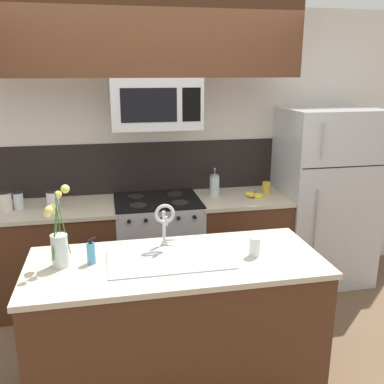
{
  "coord_description": "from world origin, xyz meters",
  "views": [
    {
      "loc": [
        -0.42,
        -2.75,
        2.04
      ],
      "look_at": [
        0.19,
        0.27,
        1.16
      ],
      "focal_mm": 40.0,
      "sensor_mm": 36.0,
      "label": 1
    }
  ],
  "objects": [
    {
      "name": "dish_soap_bottle",
      "position": [
        -0.55,
        -0.3,
        0.98
      ],
      "size": [
        0.06,
        0.05,
        0.16
      ],
      "color": "#4C93C6",
      "rests_on": "island_counter"
    },
    {
      "name": "storage_jar_tall",
      "position": [
        -1.27,
        0.89,
        0.99
      ],
      "size": [
        0.11,
        0.11,
        0.17
      ],
      "color": "silver",
      "rests_on": "back_counter_left"
    },
    {
      "name": "coffee_tin",
      "position": [
        1.05,
        0.95,
        0.97
      ],
      "size": [
        0.08,
        0.08,
        0.11
      ],
      "primitive_type": "cylinder",
      "color": "gold",
      "rests_on": "back_counter_right"
    },
    {
      "name": "upper_cabinet_band",
      "position": [
        -0.09,
        0.85,
        2.28
      ],
      "size": [
        2.57,
        0.34,
        0.6
      ],
      "primitive_type": "cube",
      "color": "#4C2B19"
    },
    {
      "name": "rear_partition",
      "position": [
        0.3,
        1.28,
        1.3
      ],
      "size": [
        5.2,
        0.1,
        2.6
      ],
      "primitive_type": "cube",
      "color": "silver",
      "rests_on": "ground"
    },
    {
      "name": "splash_band",
      "position": [
        0.0,
        1.22,
        1.15
      ],
      "size": [
        3.56,
        0.01,
        0.48
      ],
      "primitive_type": "cube",
      "color": "black",
      "rests_on": "rear_partition"
    },
    {
      "name": "storage_jar_short",
      "position": [
        -0.89,
        0.87,
        0.99
      ],
      "size": [
        0.11,
        0.11,
        0.16
      ],
      "color": "silver",
      "rests_on": "back_counter_left"
    },
    {
      "name": "storage_jar_medium",
      "position": [
        -1.17,
        0.92,
        0.99
      ],
      "size": [
        0.08,
        0.08,
        0.15
      ],
      "color": "silver",
      "rests_on": "back_counter_left"
    },
    {
      "name": "back_counter_left",
      "position": [
        -0.88,
        0.9,
        0.46
      ],
      "size": [
        1.02,
        0.65,
        0.91
      ],
      "color": "#4C2B19",
      "rests_on": "ground"
    },
    {
      "name": "microwave",
      "position": [
        0.0,
        0.88,
        1.77
      ],
      "size": [
        0.74,
        0.4,
        0.42
      ],
      "color": "#B7BABF"
    },
    {
      "name": "drinking_glass",
      "position": [
        0.46,
        -0.39,
        0.97
      ],
      "size": [
        0.07,
        0.07,
        0.12
      ],
      "color": "silver",
      "rests_on": "island_counter"
    },
    {
      "name": "french_press",
      "position": [
        0.54,
        0.96,
        1.01
      ],
      "size": [
        0.09,
        0.09,
        0.27
      ],
      "color": "silver",
      "rests_on": "back_counter_right"
    },
    {
      "name": "stove_range",
      "position": [
        0.0,
        0.9,
        0.46
      ],
      "size": [
        0.76,
        0.64,
        0.93
      ],
      "color": "#B7BABF",
      "rests_on": "ground"
    },
    {
      "name": "refrigerator",
      "position": [
        1.63,
        0.92,
        0.85
      ],
      "size": [
        0.88,
        0.74,
        1.7
      ],
      "color": "#B7BABF",
      "rests_on": "ground"
    },
    {
      "name": "island_counter",
      "position": [
        -0.04,
        -0.35,
        0.46
      ],
      "size": [
        1.82,
        0.76,
        0.91
      ],
      "color": "#4C2B19",
      "rests_on": "ground"
    },
    {
      "name": "ground_plane",
      "position": [
        0.0,
        0.0,
        0.0
      ],
      "size": [
        10.0,
        10.0,
        0.0
      ],
      "primitive_type": "plane",
      "color": "brown"
    },
    {
      "name": "flower_vase",
      "position": [
        -0.73,
        -0.3,
        1.05
      ],
      "size": [
        0.14,
        0.16,
        0.49
      ],
      "color": "silver",
      "rests_on": "island_counter"
    },
    {
      "name": "sink_faucet",
      "position": [
        -0.08,
        -0.15,
        1.11
      ],
      "size": [
        0.14,
        0.14,
        0.31
      ],
      "color": "#B7BABF",
      "rests_on": "island_counter"
    },
    {
      "name": "back_counter_right",
      "position": [
        0.79,
        0.9,
        0.46
      ],
      "size": [
        0.84,
        0.65,
        0.91
      ],
      "color": "#4C2B19",
      "rests_on": "ground"
    },
    {
      "name": "kitchen_sink",
      "position": [
        -0.08,
        -0.35,
        0.84
      ],
      "size": [
        0.76,
        0.4,
        0.16
      ],
      "color": "#ADAFB5",
      "rests_on": "island_counter"
    },
    {
      "name": "banana_bunch",
      "position": [
        0.9,
        0.84,
        0.93
      ],
      "size": [
        0.19,
        0.16,
        0.08
      ],
      "color": "yellow",
      "rests_on": "back_counter_right"
    }
  ]
}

